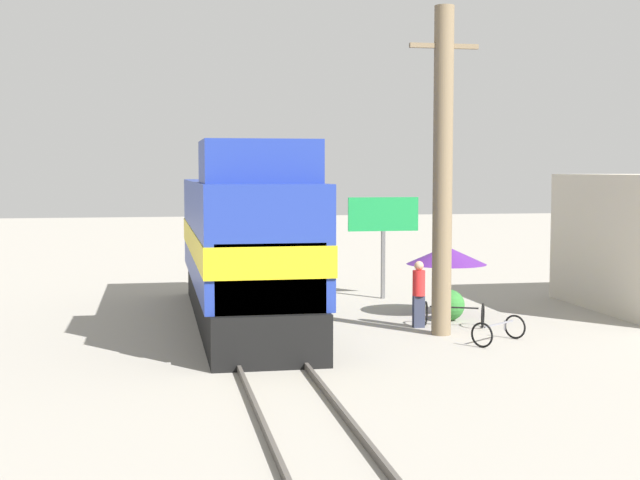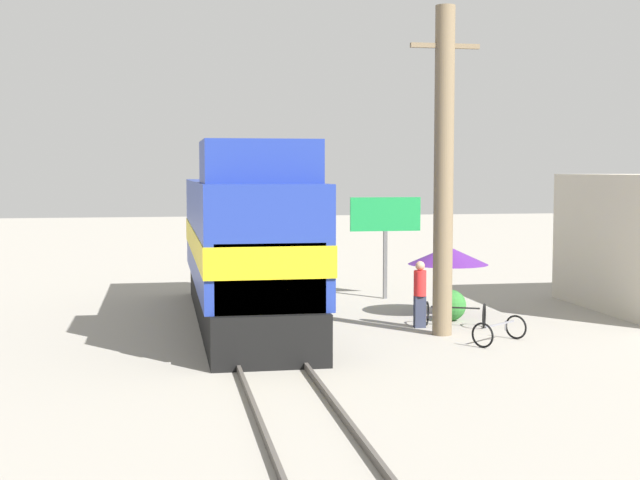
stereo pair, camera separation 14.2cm
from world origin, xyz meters
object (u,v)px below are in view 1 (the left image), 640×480
(locomotive, at_px, (245,247))
(vendor_umbrella, at_px, (446,255))
(utility_pole, at_px, (443,171))
(billboard_sign, at_px, (383,221))
(bicycle, at_px, (454,314))
(bicycle_spare, at_px, (499,330))
(person_bystander, at_px, (419,291))

(locomotive, relative_size, vendor_umbrella, 5.29)
(utility_pole, relative_size, billboard_sign, 2.50)
(vendor_umbrella, height_order, bicycle, vendor_umbrella)
(vendor_umbrella, xyz_separation_m, bicycle_spare, (-0.05, -4.19, -1.46))
(locomotive, xyz_separation_m, person_bystander, (4.56, -1.33, -1.14))
(vendor_umbrella, bearing_deg, person_bystander, -128.18)
(bicycle_spare, bearing_deg, bicycle, -29.10)
(locomotive, bearing_deg, bicycle, -13.73)
(locomotive, distance_m, vendor_umbrella, 5.94)
(billboard_sign, height_order, person_bystander, billboard_sign)
(vendor_umbrella, relative_size, bicycle, 1.34)
(billboard_sign, distance_m, bicycle_spare, 8.33)
(vendor_umbrella, height_order, bicycle_spare, vendor_umbrella)
(person_bystander, relative_size, bicycle, 1.04)
(bicycle, xyz_separation_m, bicycle_spare, (0.31, -2.44, -0.03))
(utility_pole, bearing_deg, billboard_sign, 88.49)
(utility_pole, relative_size, person_bystander, 4.64)
(locomotive, height_order, vendor_umbrella, locomotive)
(locomotive, relative_size, billboard_sign, 3.67)
(billboard_sign, distance_m, bicycle, 5.99)
(locomotive, xyz_separation_m, vendor_umbrella, (5.91, 0.39, -0.35))
(locomotive, bearing_deg, person_bystander, -16.22)
(locomotive, xyz_separation_m, bicycle, (5.55, -1.36, -1.79))
(bicycle_spare, bearing_deg, utility_pole, 0.80)
(utility_pole, distance_m, billboard_sign, 6.81)
(locomotive, bearing_deg, billboard_sign, 39.84)
(bicycle, bearing_deg, billboard_sign, -148.98)
(vendor_umbrella, relative_size, bicycle_spare, 1.43)
(utility_pole, distance_m, bicycle_spare, 4.26)
(locomotive, height_order, billboard_sign, locomotive)
(bicycle, relative_size, bicycle_spare, 1.07)
(utility_pole, bearing_deg, bicycle, 56.28)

